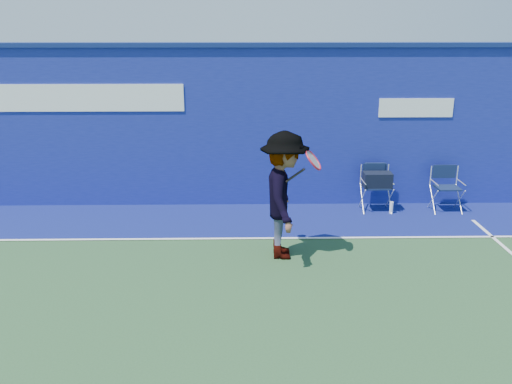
{
  "coord_description": "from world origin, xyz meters",
  "views": [
    {
      "loc": [
        0.4,
        -5.12,
        3.39
      ],
      "look_at": [
        0.55,
        2.6,
        1.0
      ],
      "focal_mm": 38.0,
      "sensor_mm": 36.0,
      "label": 1
    }
  ],
  "objects_px": {
    "directors_chair_right": "(446,197)",
    "water_bottle": "(391,208)",
    "directors_chair_left": "(376,192)",
    "tennis_player": "(284,195)"
  },
  "relations": [
    {
      "from": "directors_chair_right",
      "to": "water_bottle",
      "type": "relative_size",
      "value": 3.67
    },
    {
      "from": "directors_chair_left",
      "to": "tennis_player",
      "type": "distance_m",
      "value": 2.86
    },
    {
      "from": "directors_chair_left",
      "to": "directors_chair_right",
      "type": "distance_m",
      "value": 1.33
    },
    {
      "from": "directors_chair_left",
      "to": "tennis_player",
      "type": "bearing_deg",
      "value": -132.51
    },
    {
      "from": "water_bottle",
      "to": "tennis_player",
      "type": "relative_size",
      "value": 0.12
    },
    {
      "from": "directors_chair_right",
      "to": "water_bottle",
      "type": "height_order",
      "value": "directors_chair_right"
    },
    {
      "from": "directors_chair_left",
      "to": "tennis_player",
      "type": "height_order",
      "value": "tennis_player"
    },
    {
      "from": "tennis_player",
      "to": "directors_chair_left",
      "type": "bearing_deg",
      "value": 47.49
    },
    {
      "from": "directors_chair_right",
      "to": "water_bottle",
      "type": "bearing_deg",
      "value": -172.22
    },
    {
      "from": "directors_chair_right",
      "to": "tennis_player",
      "type": "distance_m",
      "value": 3.86
    }
  ]
}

